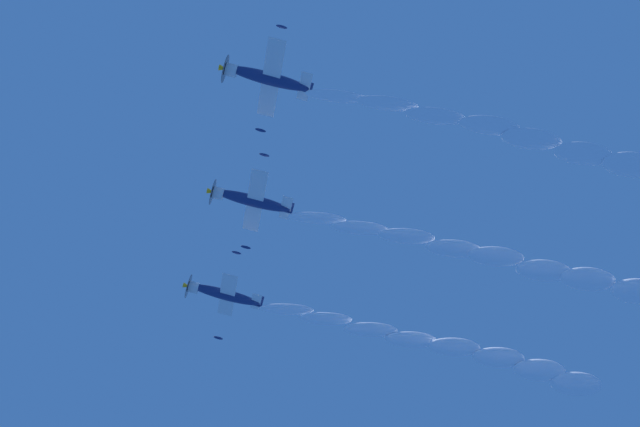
% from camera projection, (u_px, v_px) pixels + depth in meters
% --- Properties ---
extents(airplane_lead, '(8.89, 8.90, 4.59)m').
position_uv_depth(airplane_lead, '(266.00, 78.00, 74.08)').
color(airplane_lead, navy).
extents(airplane_left_wingman, '(8.94, 8.89, 4.45)m').
position_uv_depth(airplane_left_wingman, '(250.00, 200.00, 80.62)').
color(airplane_left_wingman, navy).
extents(airplane_right_wingman, '(8.67, 8.89, 4.96)m').
position_uv_depth(airplane_right_wingman, '(223.00, 294.00, 87.10)').
color(airplane_right_wingman, navy).
extents(smoke_trail_lead, '(21.79, 34.76, 7.71)m').
position_uv_depth(smoke_trail_lead, '(564.00, 146.00, 73.18)').
color(smoke_trail_lead, white).
extents(smoke_trail_left_wingman, '(21.75, 34.63, 7.78)m').
position_uv_depth(smoke_trail_left_wingman, '(524.00, 265.00, 79.75)').
color(smoke_trail_left_wingman, white).
extents(smoke_trail_right_wingman, '(22.31, 33.65, 7.74)m').
position_uv_depth(smoke_trail_right_wingman, '(478.00, 356.00, 86.26)').
color(smoke_trail_right_wingman, white).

